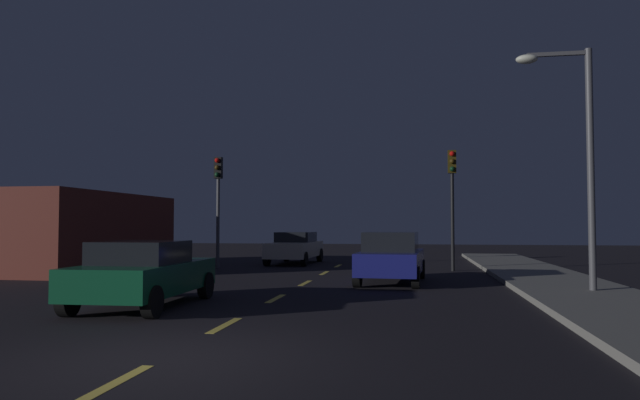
{
  "coord_description": "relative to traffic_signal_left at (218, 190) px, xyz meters",
  "views": [
    {
      "loc": [
        3.39,
        -7.38,
        1.8
      ],
      "look_at": [
        -0.45,
        15.68,
        2.81
      ],
      "focal_mm": 32.36,
      "sensor_mm": 36.0,
      "label": 1
    }
  ],
  "objects": [
    {
      "name": "lane_stripe_fifth",
      "position": [
        4.81,
        -1.75,
        -3.27
      ],
      "size": [
        0.16,
        1.6,
        0.01
      ],
      "primitive_type": "cube",
      "color": "#EACC4C",
      "rests_on": "ground_plane"
    },
    {
      "name": "sidewalk_curb_right",
      "position": [
        12.31,
        -8.75,
        -3.2
      ],
      "size": [
        3.0,
        40.0,
        0.15
      ],
      "primitive_type": "cube",
      "color": "gray",
      "rests_on": "ground_plane"
    },
    {
      "name": "street_lamp_right",
      "position": [
        12.29,
        -7.56,
        0.6
      ],
      "size": [
        1.89,
        0.36,
        6.33
      ],
      "color": "#4C4C51",
      "rests_on": "ground_plane"
    },
    {
      "name": "lane_stripe_fourth",
      "position": [
        4.81,
        -5.55,
        -3.27
      ],
      "size": [
        0.16,
        1.6,
        0.01
      ],
      "primitive_type": "cube",
      "color": "#EACC4C",
      "rests_on": "ground_plane"
    },
    {
      "name": "lane_stripe_second",
      "position": [
        4.81,
        -13.15,
        -3.27
      ],
      "size": [
        0.16,
        1.6,
        0.01
      ],
      "primitive_type": "cube",
      "color": "#EACC4C",
      "rests_on": "ground_plane"
    },
    {
      "name": "lane_stripe_third",
      "position": [
        4.81,
        -9.35,
        -3.27
      ],
      "size": [
        0.16,
        1.6,
        0.01
      ],
      "primitive_type": "cube",
      "color": "#EACC4C",
      "rests_on": "ground_plane"
    },
    {
      "name": "lane_stripe_sixth",
      "position": [
        4.81,
        2.05,
        -3.27
      ],
      "size": [
        0.16,
        1.6,
        0.01
      ],
      "primitive_type": "cube",
      "color": "#EACC4C",
      "rests_on": "ground_plane"
    },
    {
      "name": "traffic_signal_right",
      "position": [
        9.62,
        0.0,
        0.06
      ],
      "size": [
        0.32,
        0.38,
        4.74
      ],
      "color": "black",
      "rests_on": "ground_plane"
    },
    {
      "name": "car_adjacent_lane",
      "position": [
        2.29,
        -11.21,
        -2.53
      ],
      "size": [
        2.06,
        4.25,
        1.45
      ],
      "color": "#0F4C2D",
      "rests_on": "ground_plane"
    },
    {
      "name": "lane_stripe_nearest",
      "position": [
        4.81,
        -16.95,
        -3.27
      ],
      "size": [
        0.16,
        1.6,
        0.01
      ],
      "primitive_type": "cube",
      "color": "#EACC4C",
      "rests_on": "ground_plane"
    },
    {
      "name": "traffic_signal_left",
      "position": [
        0.0,
        0.0,
        0.0
      ],
      "size": [
        0.32,
        0.38,
        4.65
      ],
      "color": "#4C4C51",
      "rests_on": "ground_plane"
    },
    {
      "name": "car_stopped_ahead",
      "position": [
        7.44,
        -5.02,
        -2.48
      ],
      "size": [
        2.11,
        4.38,
        1.58
      ],
      "color": "navy",
      "rests_on": "ground_plane"
    },
    {
      "name": "storefront_left",
      "position": [
        -6.04,
        -1.67,
        -1.74
      ],
      "size": [
        5.71,
        8.98,
        3.06
      ],
      "primitive_type": "cube",
      "color": "maroon",
      "rests_on": "ground_plane"
    },
    {
      "name": "ground_plane",
      "position": [
        4.81,
        -8.75,
        -3.27
      ],
      "size": [
        80.0,
        80.0,
        0.0
      ],
      "primitive_type": "plane",
      "color": "black"
    },
    {
      "name": "car_oncoming_far",
      "position": [
        2.63,
        3.26,
        -2.51
      ],
      "size": [
        2.04,
        4.55,
        1.46
      ],
      "color": "beige",
      "rests_on": "ground_plane"
    }
  ]
}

